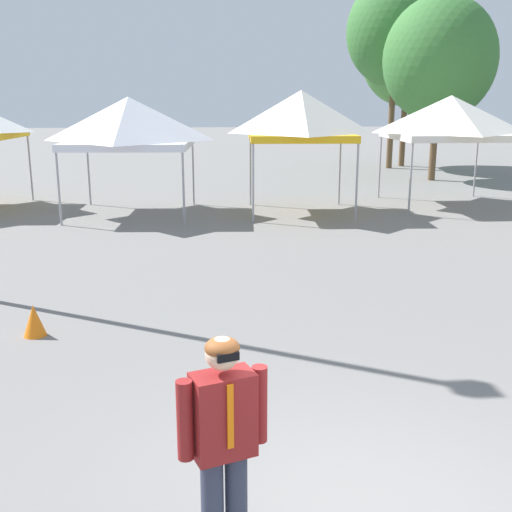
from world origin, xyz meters
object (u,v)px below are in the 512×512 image
at_px(canopy_tent_right_of_center, 129,122).
at_px(person_foreground, 224,439).
at_px(tree_behind_tents_right, 396,32).
at_px(tree_behind_tents_center, 408,54).
at_px(canopy_tent_behind_right, 450,117).
at_px(traffic_cone_lot_center, 34,320).
at_px(tree_behind_tents_left, 440,59).
at_px(canopy_tent_left_of_center, 301,115).

height_order(canopy_tent_right_of_center, person_foreground, canopy_tent_right_of_center).
height_order(tree_behind_tents_right, tree_behind_tents_center, tree_behind_tents_right).
height_order(canopy_tent_behind_right, person_foreground, canopy_tent_behind_right).
relative_size(person_foreground, traffic_cone_lot_center, 3.84).
bearing_deg(canopy_tent_right_of_center, tree_behind_tents_right, 45.71).
xyz_separation_m(tree_behind_tents_left, tree_behind_tents_center, (0.49, 5.48, 0.56)).
bearing_deg(tree_behind_tents_left, tree_behind_tents_center, 84.87).
bearing_deg(tree_behind_tents_left, canopy_tent_right_of_center, -149.61).
distance_m(canopy_tent_left_of_center, person_foreground, 14.56).
xyz_separation_m(canopy_tent_left_of_center, tree_behind_tents_center, (7.12, 12.44, 2.52)).
relative_size(canopy_tent_behind_right, person_foreground, 2.00).
xyz_separation_m(canopy_tent_left_of_center, canopy_tent_behind_right, (4.79, 0.92, -0.09)).
bearing_deg(traffic_cone_lot_center, canopy_tent_left_of_center, 60.64).
relative_size(canopy_tent_left_of_center, tree_behind_tents_center, 0.45).
distance_m(person_foreground, tree_behind_tents_right, 27.79).
height_order(canopy_tent_behind_right, traffic_cone_lot_center, canopy_tent_behind_right).
xyz_separation_m(tree_behind_tents_right, traffic_cone_lot_center, (-11.52, -21.00, -6.03)).
xyz_separation_m(tree_behind_tents_left, tree_behind_tents_right, (-0.40, 4.63, 1.48)).
bearing_deg(canopy_tent_left_of_center, person_foreground, -101.07).
distance_m(canopy_tent_right_of_center, canopy_tent_behind_right, 9.69).
bearing_deg(traffic_cone_lot_center, tree_behind_tents_center, 60.40).
relative_size(canopy_tent_right_of_center, traffic_cone_lot_center, 7.94).
relative_size(canopy_tent_left_of_center, tree_behind_tents_left, 0.49).
xyz_separation_m(canopy_tent_behind_right, tree_behind_tents_left, (1.84, 6.04, 2.06)).
distance_m(canopy_tent_left_of_center, traffic_cone_lot_center, 11.11).
distance_m(canopy_tent_behind_right, tree_behind_tents_right, 11.33).
distance_m(canopy_tent_left_of_center, tree_behind_tents_right, 13.60).
distance_m(canopy_tent_behind_right, traffic_cone_lot_center, 14.65).
bearing_deg(tree_behind_tents_center, tree_behind_tents_right, -136.49).
height_order(person_foreground, tree_behind_tents_right, tree_behind_tents_right).
bearing_deg(tree_behind_tents_left, canopy_tent_left_of_center, -133.58).
height_order(canopy_tent_right_of_center, tree_behind_tents_right, tree_behind_tents_right).
bearing_deg(tree_behind_tents_center, person_foreground, -110.39).
distance_m(tree_behind_tents_center, traffic_cone_lot_center, 25.65).
xyz_separation_m(canopy_tent_behind_right, traffic_cone_lot_center, (-10.08, -10.33, -2.49)).
bearing_deg(canopy_tent_left_of_center, canopy_tent_behind_right, 10.89).
bearing_deg(canopy_tent_right_of_center, canopy_tent_left_of_center, -2.54).
bearing_deg(traffic_cone_lot_center, canopy_tent_behind_right, 45.71).
height_order(canopy_tent_behind_right, tree_behind_tents_right, tree_behind_tents_right).
bearing_deg(person_foreground, tree_behind_tents_left, 66.03).
relative_size(person_foreground, tree_behind_tents_right, 0.20).
bearing_deg(canopy_tent_right_of_center, canopy_tent_behind_right, 4.17).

